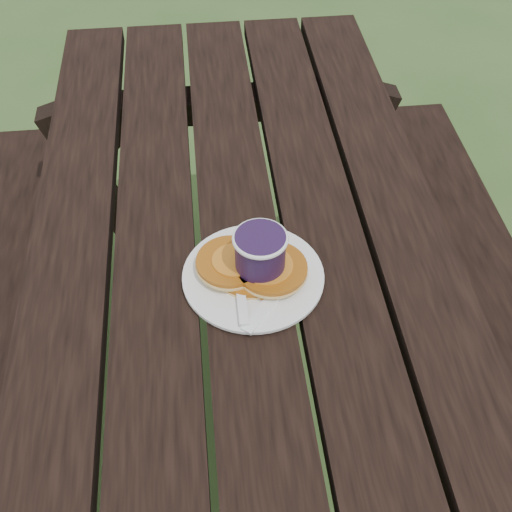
{
  "coord_description": "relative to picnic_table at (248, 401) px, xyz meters",
  "views": [
    {
      "loc": [
        -0.06,
        -0.68,
        1.57
      ],
      "look_at": [
        0.02,
        0.02,
        0.8
      ],
      "focal_mm": 45.0,
      "sensor_mm": 36.0,
      "label": 1
    }
  ],
  "objects": [
    {
      "name": "knife",
      "position": [
        0.05,
        -0.03,
        0.39
      ],
      "size": [
        0.13,
        0.15,
        0.0
      ],
      "primitive_type": "cube",
      "rotation": [
        0.0,
        0.0,
        -0.68
      ],
      "color": "white",
      "rests_on": "plate"
    },
    {
      "name": "coffee_cup",
      "position": [
        0.02,
        0.01,
        0.44
      ],
      "size": [
        0.09,
        0.09,
        0.1
      ],
      "rotation": [
        0.0,
        0.0,
        -0.39
      ],
      "color": "#251235",
      "rests_on": "picnic_table"
    },
    {
      "name": "plate",
      "position": [
        0.01,
        0.01,
        0.39
      ],
      "size": [
        0.28,
        0.28,
        0.01
      ],
      "primitive_type": "cylinder",
      "rotation": [
        0.0,
        0.0,
        0.22
      ],
      "color": "white",
      "rests_on": "picnic_table"
    },
    {
      "name": "picnic_table",
      "position": [
        0.0,
        0.0,
        0.0
      ],
      "size": [
        1.36,
        1.8,
        0.75
      ],
      "color": "black",
      "rests_on": "ground"
    },
    {
      "name": "ground",
      "position": [
        0.0,
        0.0,
        -0.37
      ],
      "size": [
        60.0,
        60.0,
        0.0
      ],
      "primitive_type": "plane",
      "color": "#345123",
      "rests_on": "ground"
    },
    {
      "name": "fork",
      "position": [
        -0.01,
        -0.04,
        0.4
      ],
      "size": [
        0.03,
        0.16,
        0.01
      ],
      "primitive_type": null,
      "rotation": [
        0.0,
        0.0,
        -0.0
      ],
      "color": "white",
      "rests_on": "plate"
    },
    {
      "name": "pancake_stack",
      "position": [
        0.01,
        0.02,
        0.41
      ],
      "size": [
        0.18,
        0.14,
        0.04
      ],
      "rotation": [
        0.0,
        0.0,
        -0.04
      ],
      "color": "#B36114",
      "rests_on": "plate"
    }
  ]
}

